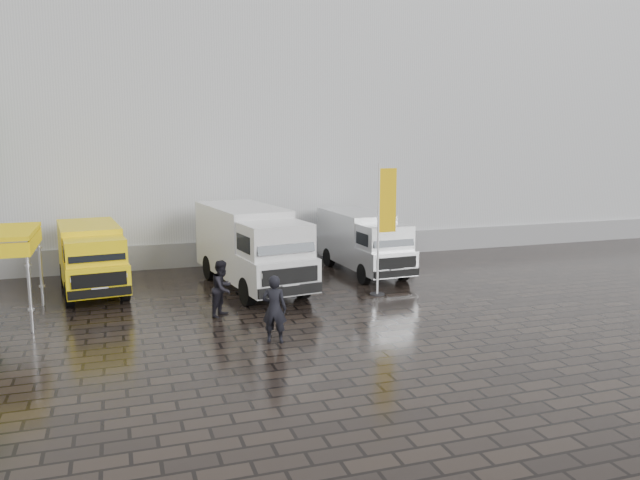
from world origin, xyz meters
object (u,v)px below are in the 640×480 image
at_px(person_front, 274,309).
at_px(van_white, 252,249).
at_px(van_yellow, 92,260).
at_px(wheelie_bin, 405,244).
at_px(van_silver, 364,243).
at_px(flagpole, 383,223).
at_px(person_tent, 222,288).

bearing_deg(person_front, van_white, -72.24).
bearing_deg(person_front, van_yellow, -32.04).
bearing_deg(person_front, wheelie_bin, -106.72).
bearing_deg(van_silver, van_yellow, 176.75).
bearing_deg(van_white, person_front, -105.24).
bearing_deg(flagpole, person_front, -141.94).
bearing_deg(van_white, wheelie_bin, 17.09).
relative_size(flagpole, person_front, 2.48).
bearing_deg(person_front, van_silver, -102.92).
relative_size(van_white, van_silver, 1.21).
height_order(flagpole, wheelie_bin, flagpole).
distance_m(person_front, person_tent, 2.95).
bearing_deg(person_front, flagpole, -117.42).
bearing_deg(van_white, van_yellow, 160.09).
xyz_separation_m(person_front, person_tent, (-0.87, 2.82, -0.05)).
distance_m(wheelie_bin, person_tent, 11.51).
relative_size(van_silver, flagpole, 1.21).
relative_size(van_silver, wheelie_bin, 5.09).
height_order(van_silver, flagpole, flagpole).
height_order(person_front, person_tent, person_front).
relative_size(flagpole, wheelie_bin, 4.19).
height_order(van_yellow, person_front, van_yellow).
height_order(van_white, person_tent, van_white).
xyz_separation_m(van_white, wheelie_bin, (7.72, 3.69, -0.88)).
distance_m(wheelie_bin, person_front, 12.77).
distance_m(van_white, person_tent, 3.51).
xyz_separation_m(van_yellow, person_tent, (3.74, -4.16, -0.30)).
bearing_deg(van_yellow, van_white, -17.85).
xyz_separation_m(wheelie_bin, person_tent, (-9.29, -6.78, 0.31)).
height_order(van_silver, wheelie_bin, van_silver).
distance_m(van_yellow, flagpole, 9.94).
bearing_deg(van_yellow, flagpole, -26.15).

